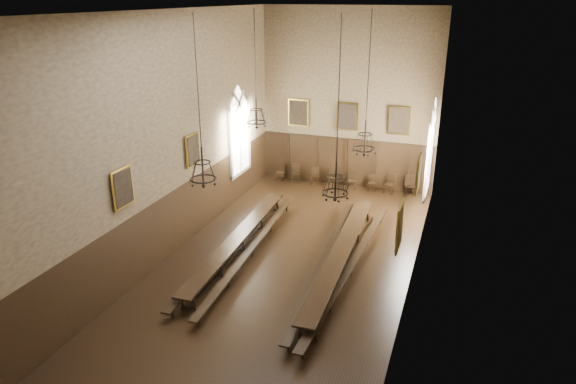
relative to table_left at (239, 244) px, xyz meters
The scene contains 34 objects.
floor 2.13m from the table_left, ahead, with size 9.00×18.00×0.02m, color black.
ceiling 8.90m from the table_left, ahead, with size 9.00×18.00×0.02m, color black.
wall_back 10.05m from the table_left, 76.75° to the left, with size 9.00×0.02×9.00m, color #8F7C58.
wall_front 10.22m from the table_left, 77.02° to the right, with size 9.00×0.02×9.00m, color #8F7C58.
wall_left 4.79m from the table_left, behind, with size 0.02×18.00×9.00m, color #8F7C58.
wall_right 7.80m from the table_left, ahead, with size 0.02×18.00×9.00m, color #8F7C58.
wainscot_panelling 2.28m from the table_left, ahead, with size 9.00×18.00×2.50m, color black, non-canonical shape.
table_left is the anchor object (origin of this frame).
table_right 4.07m from the table_left, ahead, with size 0.97×9.91×0.77m.
bench_left_outer 0.41m from the table_left, 164.19° to the left, with size 0.95×10.53×0.47m.
bench_left_inner 0.66m from the table_left, 14.94° to the right, with size 0.83×10.14×0.46m.
bench_right_inner 3.53m from the table_left, ahead, with size 0.96×10.65×0.48m.
bench_right_outer 4.55m from the table_left, ahead, with size 0.83×10.72×0.48m.
chair_0 8.50m from the table_left, 99.30° to the left, with size 0.42×0.42×0.91m.
chair_1 8.45m from the table_left, 93.49° to the left, with size 0.50×0.50×0.97m.
chair_2 8.45m from the table_left, 85.94° to the left, with size 0.50×0.50×0.92m.
chair_3 8.60m from the table_left, 79.68° to the left, with size 0.43×0.43×0.89m.
chair_4 8.79m from the table_left, 72.84° to the left, with size 0.43×0.43×0.92m.
chair_5 9.20m from the table_left, 66.61° to the left, with size 0.40×0.40×0.88m.
chair_6 9.55m from the table_left, 61.66° to the left, with size 0.56×0.56×1.02m.
chair_7 10.12m from the table_left, 56.89° to the left, with size 0.57×0.57×1.01m.
chandelier_back_left 5.18m from the table_left, 93.07° to the left, with size 0.79×0.79×4.47m.
chandelier_back_right 6.31m from the table_left, 31.78° to the left, with size 0.90×0.90×5.25m.
chandelier_front_left 4.89m from the table_left, 85.88° to the right, with size 0.85×0.85×5.13m.
chandelier_front_right 6.24m from the table_left, 27.14° to the right, with size 0.80×0.80×5.27m.
portrait_back_0 9.41m from the table_left, 93.27° to the left, with size 1.10×0.12×1.40m.
portrait_back_1 9.63m from the table_left, 76.56° to the left, with size 1.10×0.12×1.40m.
portrait_back_2 10.51m from the table_left, 61.86° to the left, with size 1.10×0.12×1.40m.
portrait_left_0 4.14m from the table_left, 158.40° to the left, with size 0.12×1.00×1.30m.
portrait_left_1 5.41m from the table_left, 122.39° to the right, with size 0.12×1.00×1.30m.
portrait_right_0 7.34m from the table_left, ahead, with size 0.12×1.00×1.30m.
portrait_right_1 8.13m from the table_left, 29.04° to the right, with size 0.12×1.00×1.30m.
window_right 9.00m from the table_left, 39.61° to the left, with size 0.20×2.20×4.60m, color white, non-canonical shape.
window_left 6.62m from the table_left, 113.34° to the left, with size 0.20×2.20×4.60m, color white, non-canonical shape.
Camera 1 is at (5.70, -16.17, 9.46)m, focal length 32.00 mm.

